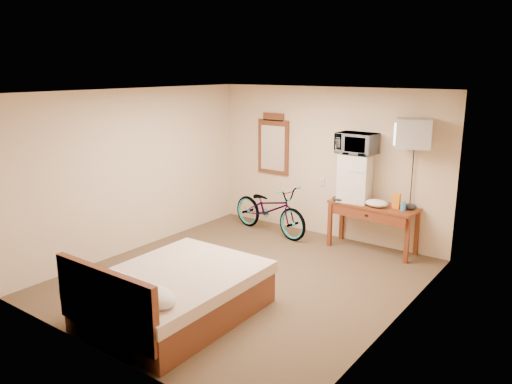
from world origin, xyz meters
TOP-DOWN VIEW (x-y plane):
  - room at (-0.00, 0.00)m, footprint 4.60×4.64m
  - desk at (0.96, 2.00)m, footprint 1.39×0.62m
  - mini_fridge at (0.63, 2.04)m, footprint 0.52×0.50m
  - microwave at (0.63, 2.04)m, footprint 0.60×0.42m
  - snack_bag at (1.32, 2.02)m, footprint 0.11×0.07m
  - blue_cup at (1.45, 1.96)m, footprint 0.08×0.08m
  - cloth_cream at (1.05, 1.93)m, footprint 0.36×0.27m
  - cloth_dark_a at (0.46, 1.87)m, footprint 0.23×0.18m
  - cloth_dark_b at (1.52, 2.09)m, footprint 0.19×0.15m
  - crt_television at (1.50, 2.02)m, footprint 0.58×0.65m
  - wall_mirror at (-1.08, 2.27)m, footprint 0.64×0.04m
  - bicycle at (-0.81, 1.79)m, footprint 1.72×0.85m
  - bed at (0.01, -1.38)m, footprint 1.52×2.00m

SIDE VIEW (x-z plane):
  - bed at x=0.01m, z-range -0.15..0.75m
  - bicycle at x=-0.81m, z-range 0.00..0.87m
  - desk at x=0.96m, z-range 0.26..1.01m
  - cloth_dark_b at x=1.52m, z-range 0.75..0.84m
  - cloth_dark_a at x=0.46m, z-range 0.75..0.84m
  - cloth_cream at x=1.05m, z-range 0.75..0.86m
  - blue_cup at x=1.45m, z-range 0.75..0.88m
  - snack_bag at x=1.32m, z-range 0.75..0.97m
  - mini_fridge at x=0.63m, z-range 0.75..1.50m
  - room at x=0.00m, z-range 0.00..2.50m
  - wall_mirror at x=-1.08m, z-range 0.93..2.01m
  - microwave at x=0.63m, z-range 1.50..1.83m
  - crt_television at x=1.50m, z-range 1.68..2.10m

